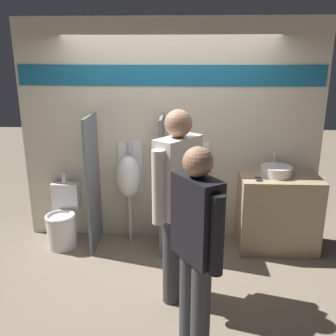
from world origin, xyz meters
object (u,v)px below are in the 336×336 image
(cell_phone, at_px, (259,179))
(toilet, at_px, (63,221))
(urinal_far, at_px, (197,178))
(urinal_near_counter, at_px, (129,177))
(person_with_lanyard, at_px, (196,244))
(person_in_vest, at_px, (178,200))
(sink_basin, at_px, (276,171))

(cell_phone, relative_size, toilet, 0.16)
(urinal_far, bearing_deg, urinal_near_counter, 180.00)
(person_with_lanyard, bearing_deg, urinal_near_counter, -10.70)
(urinal_far, distance_m, toilet, 1.74)
(cell_phone, height_order, urinal_far, urinal_far)
(urinal_near_counter, xyz_separation_m, person_in_vest, (0.62, -1.13, 0.16))
(person_in_vest, xyz_separation_m, person_with_lanyard, (0.15, -0.65, -0.09))
(sink_basin, xyz_separation_m, person_with_lanyard, (-0.97, -1.73, -0.05))
(cell_phone, bearing_deg, urinal_far, 163.05)
(urinal_near_counter, distance_m, person_in_vest, 1.30)
(urinal_near_counter, height_order, urinal_far, same)
(urinal_near_counter, distance_m, toilet, 1.00)
(cell_phone, xyz_separation_m, urinal_near_counter, (-1.52, 0.21, -0.07))
(urinal_near_counter, xyz_separation_m, person_with_lanyard, (0.78, -1.78, 0.07))
(cell_phone, bearing_deg, sink_basin, 34.57)
(person_in_vest, height_order, person_with_lanyard, person_in_vest)
(urinal_far, bearing_deg, cell_phone, -16.95)
(toilet, bearing_deg, person_in_vest, -34.61)
(cell_phone, distance_m, person_in_vest, 1.29)
(urinal_far, relative_size, person_in_vest, 0.70)
(cell_phone, relative_size, urinal_far, 0.11)
(cell_phone, relative_size, person_in_vest, 0.08)
(toilet, height_order, person_with_lanyard, person_with_lanyard)
(person_with_lanyard, bearing_deg, person_in_vest, -20.91)
(cell_phone, relative_size, person_with_lanyard, 0.08)
(urinal_near_counter, bearing_deg, person_in_vest, -61.23)
(sink_basin, distance_m, cell_phone, 0.28)
(urinal_far, height_order, person_with_lanyard, person_with_lanyard)
(urinal_near_counter, height_order, person_in_vest, person_in_vest)
(cell_phone, distance_m, urinal_near_counter, 1.54)
(sink_basin, height_order, cell_phone, sink_basin)
(person_in_vest, distance_m, person_with_lanyard, 0.67)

